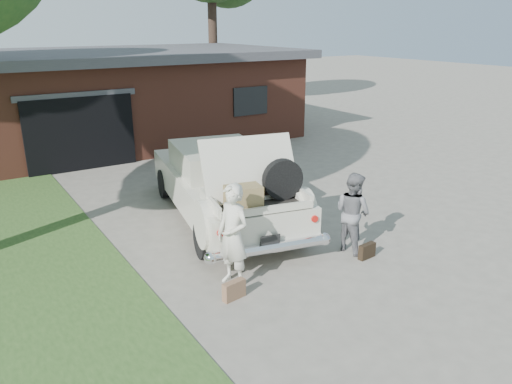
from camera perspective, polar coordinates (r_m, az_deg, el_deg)
ground at (r=9.75m, az=1.92°, el=-7.09°), size 90.00×90.00×0.00m
house at (r=19.78m, az=-15.05°, el=10.66°), size 12.80×7.80×3.30m
sedan at (r=11.22m, az=-3.76°, el=0.99°), size 3.26×5.96×2.21m
woman_left at (r=8.33m, az=-2.65°, el=-5.00°), size 0.57×0.74×1.80m
woman_right at (r=9.80m, az=11.00°, el=-2.28°), size 0.67×0.83×1.58m
suitcase_left at (r=8.23m, az=-2.54°, el=-11.13°), size 0.42×0.19×0.31m
suitcase_right at (r=9.76m, az=12.57°, el=-6.60°), size 0.38×0.16×0.29m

